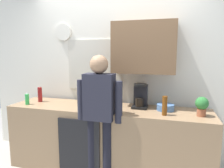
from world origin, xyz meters
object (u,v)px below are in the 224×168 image
object	(u,v)px
bottle_olive_oil	(105,95)
mixing_bowl	(165,107)
bottle_red_vinegar	(40,94)
dish_soap	(27,99)
coffee_maker	(140,97)
potted_plant	(202,105)
cup_white_mug	(83,104)
bottle_dark_sauce	(79,97)
person_at_sink	(99,109)
bottle_clear_soda	(90,94)
bottle_amber_beer	(165,106)

from	to	relation	value
bottle_olive_oil	mixing_bowl	distance (m)	0.88
bottle_red_vinegar	dish_soap	size ratio (longest dim) A/B	1.22
coffee_maker	potted_plant	bearing A→B (deg)	-14.15
bottle_red_vinegar	cup_white_mug	size ratio (longest dim) A/B	2.32
bottle_dark_sauce	person_at_sink	bearing A→B (deg)	-42.38
bottle_clear_soda	bottle_red_vinegar	distance (m)	0.78
person_at_sink	bottle_olive_oil	bearing A→B (deg)	112.64
bottle_dark_sauce	potted_plant	xyz separation A→B (m)	(1.64, -0.18, 0.04)
bottle_olive_oil	bottle_clear_soda	world-z (taller)	bottle_clear_soda
bottle_red_vinegar	potted_plant	bearing A→B (deg)	-2.79
dish_soap	person_at_sink	world-z (taller)	person_at_sink
bottle_clear_soda	mixing_bowl	xyz separation A→B (m)	(1.07, -0.06, -0.10)
bottle_amber_beer	bottle_clear_soda	world-z (taller)	bottle_clear_soda
bottle_amber_beer	potted_plant	world-z (taller)	same
coffee_maker	bottle_clear_soda	size ratio (longest dim) A/B	1.18
coffee_maker	bottle_olive_oil	size ratio (longest dim) A/B	1.32
person_at_sink	bottle_red_vinegar	bearing A→B (deg)	174.00
bottle_olive_oil	bottle_red_vinegar	world-z (taller)	bottle_olive_oil
potted_plant	person_at_sink	xyz separation A→B (m)	(-1.18, -0.24, -0.07)
coffee_maker	mixing_bowl	world-z (taller)	coffee_maker
potted_plant	person_at_sink	bearing A→B (deg)	-168.38
bottle_olive_oil	cup_white_mug	distance (m)	0.38
bottle_amber_beer	bottle_olive_oil	bearing A→B (deg)	156.66
mixing_bowl	person_at_sink	size ratio (longest dim) A/B	0.14
coffee_maker	cup_white_mug	bearing A→B (deg)	-164.47
bottle_dark_sauce	bottle_red_vinegar	bearing A→B (deg)	-173.05
bottle_amber_beer	potted_plant	bearing A→B (deg)	11.05
bottle_dark_sauce	bottle_clear_soda	xyz separation A→B (m)	(0.16, 0.01, 0.05)
bottle_clear_soda	dish_soap	distance (m)	0.89
mixing_bowl	person_at_sink	world-z (taller)	person_at_sink
bottle_amber_beer	bottle_dark_sauce	bearing A→B (deg)	167.81
bottle_olive_oil	bottle_red_vinegar	distance (m)	0.99
bottle_clear_soda	bottle_olive_oil	bearing A→B (deg)	24.41
person_at_sink	bottle_clear_soda	bearing A→B (deg)	136.73
bottle_clear_soda	dish_soap	size ratio (longest dim) A/B	1.56
bottle_amber_beer	dish_soap	size ratio (longest dim) A/B	1.28
bottle_olive_oil	cup_white_mug	xyz separation A→B (m)	(-0.21, -0.31, -0.08)
bottle_amber_beer	cup_white_mug	xyz separation A→B (m)	(-1.07, 0.06, -0.07)
bottle_red_vinegar	person_at_sink	bearing A→B (deg)	-18.10
bottle_amber_beer	bottle_clear_soda	bearing A→B (deg)	165.35
bottle_red_vinegar	bottle_amber_beer	bearing A→B (deg)	-5.93
dish_soap	bottle_olive_oil	bearing A→B (deg)	20.07
bottle_dark_sauce	bottle_clear_soda	bearing A→B (deg)	4.53
bottle_amber_beer	mixing_bowl	size ratio (longest dim) A/B	1.05
bottle_dark_sauce	cup_white_mug	bearing A→B (deg)	-52.36
bottle_red_vinegar	potted_plant	world-z (taller)	potted_plant
bottle_clear_soda	cup_white_mug	xyz separation A→B (m)	(-0.01, -0.22, -0.09)
bottle_dark_sauce	person_at_sink	xyz separation A→B (m)	(0.47, -0.43, -0.03)
bottle_dark_sauce	dish_soap	world-z (taller)	same
cup_white_mug	potted_plant	distance (m)	1.49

